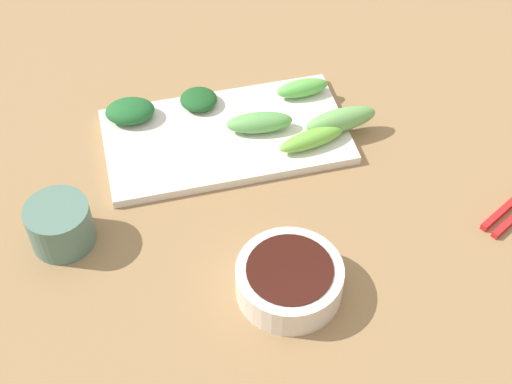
# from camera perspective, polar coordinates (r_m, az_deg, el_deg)

# --- Properties ---
(tabletop) EXTENTS (2.10, 2.10, 0.02)m
(tabletop) POSITION_cam_1_polar(r_m,az_deg,el_deg) (0.91, -0.72, -1.46)
(tabletop) COLOR #917048
(tabletop) RESTS_ON ground
(sauce_bowl) EXTENTS (0.12, 0.12, 0.04)m
(sauce_bowl) POSITION_cam_1_polar(r_m,az_deg,el_deg) (0.82, 2.55, -6.63)
(sauce_bowl) COLOR silver
(sauce_bowl) RESTS_ON tabletop
(serving_plate) EXTENTS (0.17, 0.31, 0.01)m
(serving_plate) POSITION_cam_1_polar(r_m,az_deg,el_deg) (0.98, -2.11, 4.28)
(serving_plate) COLOR silver
(serving_plate) RESTS_ON tabletop
(broccoli_stalk_0) EXTENTS (0.04, 0.10, 0.03)m
(broccoli_stalk_0) POSITION_cam_1_polar(r_m,az_deg,el_deg) (0.98, 6.49, 5.49)
(broccoli_stalk_0) COLOR #6CAD59
(broccoli_stalk_0) RESTS_ON serving_plate
(broccoli_stalk_1) EXTENTS (0.04, 0.09, 0.03)m
(broccoli_stalk_1) POSITION_cam_1_polar(r_m,az_deg,el_deg) (0.97, 0.26, 5.31)
(broccoli_stalk_1) COLOR #60A753
(broccoli_stalk_1) RESTS_ON serving_plate
(broccoli_leafy_2) EXTENTS (0.05, 0.07, 0.03)m
(broccoli_leafy_2) POSITION_cam_1_polar(r_m,az_deg,el_deg) (1.00, -9.57, 6.11)
(broccoli_leafy_2) COLOR #1E5E29
(broccoli_leafy_2) RESTS_ON serving_plate
(broccoli_stalk_3) EXTENTS (0.03, 0.07, 0.02)m
(broccoli_stalk_3) POSITION_cam_1_polar(r_m,az_deg,el_deg) (1.02, 3.56, 7.91)
(broccoli_stalk_3) COLOR #5EB84B
(broccoli_stalk_3) RESTS_ON serving_plate
(broccoli_leafy_4) EXTENTS (0.06, 0.06, 0.02)m
(broccoli_leafy_4) POSITION_cam_1_polar(r_m,az_deg,el_deg) (1.01, -4.39, 7.05)
(broccoli_leafy_4) COLOR #1A5021
(broccoli_leafy_4) RESTS_ON serving_plate
(broccoli_stalk_5) EXTENTS (0.04, 0.09, 0.02)m
(broccoli_stalk_5) POSITION_cam_1_polar(r_m,az_deg,el_deg) (0.95, 4.27, 4.07)
(broccoli_stalk_5) COLOR #6FB93F
(broccoli_stalk_5) RESTS_ON serving_plate
(tea_cup) EXTENTS (0.07, 0.07, 0.06)m
(tea_cup) POSITION_cam_1_polar(r_m,az_deg,el_deg) (0.88, -14.68, -2.63)
(tea_cup) COLOR #507465
(tea_cup) RESTS_ON tabletop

